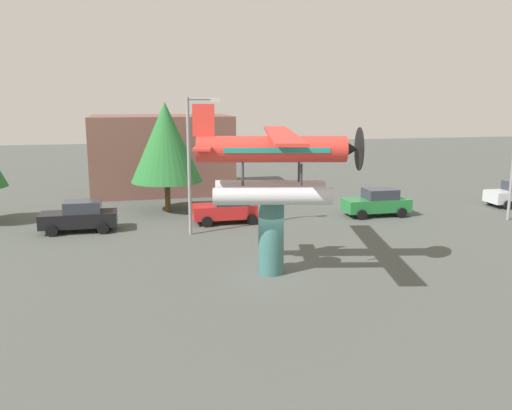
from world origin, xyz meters
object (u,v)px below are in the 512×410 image
(car_near_black, at_px, (80,216))
(tree_east, at_px, (166,142))
(display_pedestal, at_px, (271,237))
(streetlight_primary, at_px, (193,156))
(car_mid_red, at_px, (228,208))
(car_far_green, at_px, (377,202))
(floatplane_monument, at_px, (275,161))
(storefront_building, at_px, (162,154))

(car_near_black, height_order, tree_east, tree_east)
(display_pedestal, bearing_deg, streetlight_primary, 108.87)
(car_mid_red, bearing_deg, car_far_green, 178.95)
(car_far_green, bearing_deg, display_pedestal, 45.57)
(car_near_black, bearing_deg, display_pedestal, 132.97)
(streetlight_primary, bearing_deg, car_near_black, 162.19)
(floatplane_monument, xyz_separation_m, streetlight_primary, (-2.67, 7.47, -0.52))
(car_near_black, distance_m, storefront_building, 13.77)
(car_near_black, xyz_separation_m, storefront_building, (5.25, 12.55, 2.16))
(car_mid_red, bearing_deg, car_near_black, 2.29)
(floatplane_monument, xyz_separation_m, tree_east, (-3.75, 13.91, -0.29))
(streetlight_primary, xyz_separation_m, storefront_building, (-1.02, 14.56, -1.34))
(floatplane_monument, bearing_deg, tree_east, 116.33)
(car_near_black, bearing_deg, floatplane_monument, 133.31)
(car_near_black, bearing_deg, car_mid_red, -177.71)
(car_near_black, height_order, car_mid_red, same)
(car_mid_red, bearing_deg, streetlight_primary, 45.45)
(display_pedestal, bearing_deg, car_near_black, 132.97)
(display_pedestal, bearing_deg, storefront_building, 99.19)
(car_far_green, bearing_deg, tree_east, -18.11)
(display_pedestal, height_order, floatplane_monument, floatplane_monument)
(floatplane_monument, distance_m, storefront_building, 22.41)
(display_pedestal, distance_m, tree_east, 14.66)
(streetlight_primary, relative_size, tree_east, 1.04)
(car_mid_red, relative_size, streetlight_primary, 0.56)
(storefront_building, bearing_deg, car_near_black, -112.70)
(car_mid_red, height_order, tree_east, tree_east)
(car_near_black, height_order, car_far_green, same)
(display_pedestal, distance_m, car_mid_red, 9.83)
(streetlight_primary, height_order, tree_east, streetlight_primary)
(streetlight_primary, height_order, storefront_building, streetlight_primary)
(streetlight_primary, bearing_deg, storefront_building, 93.99)
(car_far_green, bearing_deg, streetlight_primary, 10.31)
(car_far_green, height_order, storefront_building, storefront_building)
(display_pedestal, relative_size, car_near_black, 0.77)
(streetlight_primary, bearing_deg, display_pedestal, -71.13)
(floatplane_monument, relative_size, car_far_green, 2.48)
(car_mid_red, relative_size, storefront_building, 0.39)
(car_near_black, relative_size, storefront_building, 0.39)
(floatplane_monument, relative_size, car_near_black, 2.48)
(storefront_building, bearing_deg, streetlight_primary, -86.01)
(floatplane_monument, bearing_deg, car_far_green, 57.27)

